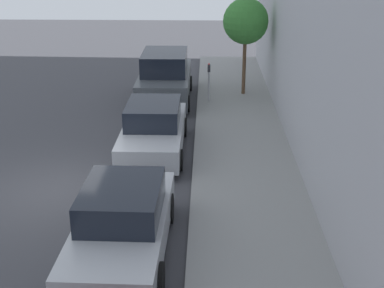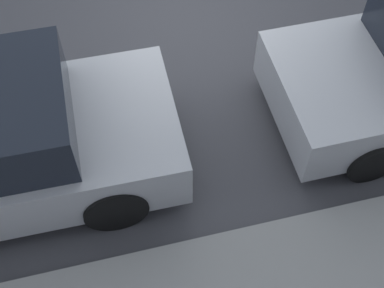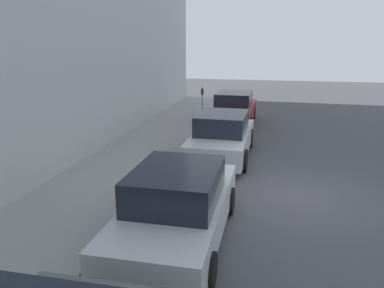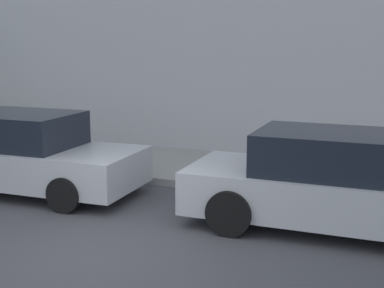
{
  "view_description": "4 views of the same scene",
  "coord_description": "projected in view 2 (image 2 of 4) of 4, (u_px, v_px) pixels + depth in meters",
  "views": [
    {
      "loc": [
        3.88,
        -12.55,
        6.3
      ],
      "look_at": [
        3.49,
        0.92,
        1.0
      ],
      "focal_mm": 50.0,
      "sensor_mm": 36.0,
      "label": 1
    },
    {
      "loc": [
        5.89,
        -1.41,
        5.46
      ],
      "look_at": [
        2.86,
        -0.67,
        1.0
      ],
      "focal_mm": 50.0,
      "sensor_mm": 36.0,
      "label": 2
    },
    {
      "loc": [
        0.54,
        9.36,
        3.86
      ],
      "look_at": [
        2.75,
        -0.79,
        1.0
      ],
      "focal_mm": 35.0,
      "sensor_mm": 36.0,
      "label": 3
    },
    {
      "loc": [
        -6.08,
        -3.7,
        2.93
      ],
      "look_at": [
        3.09,
        -0.3,
        1.0
      ],
      "focal_mm": 50.0,
      "sensor_mm": 36.0,
      "label": 4
    }
  ],
  "objects": [
    {
      "name": "ground_plane",
      "position": [
        189.0,
        21.0,
        7.94
      ],
      "size": [
        60.0,
        60.0,
        0.0
      ],
      "primitive_type": "plane",
      "color": "#424247"
    }
  ]
}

